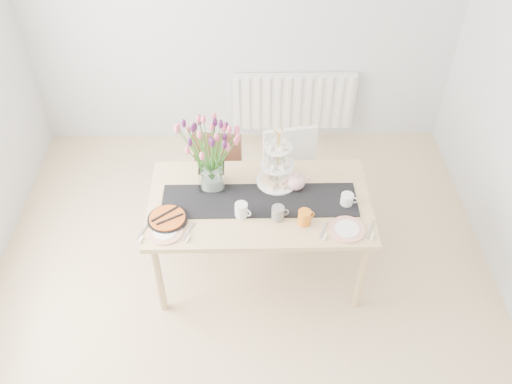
{
  "coord_description": "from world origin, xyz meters",
  "views": [
    {
      "loc": [
        0.05,
        -2.32,
        3.46
      ],
      "look_at": [
        0.1,
        0.42,
        0.88
      ],
      "focal_mm": 38.0,
      "sensor_mm": 36.0,
      "label": 1
    }
  ],
  "objects_px": {
    "tart_tin": "(167,219)",
    "mug_white": "(241,210)",
    "tulip_vase": "(210,146)",
    "plate_left": "(165,232)",
    "cream_jug": "(347,199)",
    "mug_orange": "(304,217)",
    "chair_white": "(292,174)",
    "cake_stand": "(277,169)",
    "teapot": "(296,182)",
    "chair_brown": "(217,175)",
    "radiator": "(294,101)",
    "dining_table": "(259,208)",
    "plate_right": "(347,229)",
    "mug_grey": "(278,213)"
  },
  "relations": [
    {
      "from": "teapot",
      "to": "mug_orange",
      "type": "distance_m",
      "value": 0.35
    },
    {
      "from": "plate_left",
      "to": "mug_white",
      "type": "bearing_deg",
      "value": 16.32
    },
    {
      "from": "plate_left",
      "to": "dining_table",
      "type": "bearing_deg",
      "value": 24.58
    },
    {
      "from": "tulip_vase",
      "to": "plate_left",
      "type": "xyz_separation_m",
      "value": [
        -0.3,
        -0.47,
        -0.37
      ]
    },
    {
      "from": "dining_table",
      "to": "plate_right",
      "type": "xyz_separation_m",
      "value": [
        0.59,
        -0.29,
        0.08
      ]
    },
    {
      "from": "dining_table",
      "to": "plate_right",
      "type": "bearing_deg",
      "value": -26.62
    },
    {
      "from": "radiator",
      "to": "teapot",
      "type": "distance_m",
      "value": 1.64
    },
    {
      "from": "dining_table",
      "to": "cream_jug",
      "type": "relative_size",
      "value": 17.86
    },
    {
      "from": "chair_white",
      "to": "mug_orange",
      "type": "height_order",
      "value": "chair_white"
    },
    {
      "from": "dining_table",
      "to": "plate_left",
      "type": "xyz_separation_m",
      "value": [
        -0.65,
        -0.29,
        0.08
      ]
    },
    {
      "from": "radiator",
      "to": "dining_table",
      "type": "bearing_deg",
      "value": -102.36
    },
    {
      "from": "chair_brown",
      "to": "teapot",
      "type": "height_order",
      "value": "teapot"
    },
    {
      "from": "tulip_vase",
      "to": "chair_white",
      "type": "bearing_deg",
      "value": 31.77
    },
    {
      "from": "radiator",
      "to": "plate_left",
      "type": "bearing_deg",
      "value": -116.9
    },
    {
      "from": "cream_jug",
      "to": "dining_table",
      "type": "bearing_deg",
      "value": -169.66
    },
    {
      "from": "tulip_vase",
      "to": "tart_tin",
      "type": "xyz_separation_m",
      "value": [
        -0.3,
        -0.36,
        -0.36
      ]
    },
    {
      "from": "mug_orange",
      "to": "chair_white",
      "type": "bearing_deg",
      "value": 65.06
    },
    {
      "from": "cream_jug",
      "to": "mug_orange",
      "type": "xyz_separation_m",
      "value": [
        -0.32,
        -0.18,
        0.01
      ]
    },
    {
      "from": "radiator",
      "to": "cream_jug",
      "type": "bearing_deg",
      "value": -82.15
    },
    {
      "from": "tulip_vase",
      "to": "cream_jug",
      "type": "distance_m",
      "value": 1.04
    },
    {
      "from": "tart_tin",
      "to": "plate_left",
      "type": "height_order",
      "value": "tart_tin"
    },
    {
      "from": "chair_white",
      "to": "mug_white",
      "type": "height_order",
      "value": "chair_white"
    },
    {
      "from": "cream_jug",
      "to": "mug_white",
      "type": "relative_size",
      "value": 0.83
    },
    {
      "from": "chair_white",
      "to": "mug_white",
      "type": "xyz_separation_m",
      "value": [
        -0.41,
        -0.7,
        0.29
      ]
    },
    {
      "from": "chair_white",
      "to": "plate_left",
      "type": "height_order",
      "value": "chair_white"
    },
    {
      "from": "radiator",
      "to": "plate_right",
      "type": "bearing_deg",
      "value": -83.98
    },
    {
      "from": "cream_jug",
      "to": "mug_grey",
      "type": "distance_m",
      "value": 0.51
    },
    {
      "from": "cream_jug",
      "to": "tart_tin",
      "type": "height_order",
      "value": "cream_jug"
    },
    {
      "from": "tulip_vase",
      "to": "cake_stand",
      "type": "relative_size",
      "value": 1.49
    },
    {
      "from": "chair_brown",
      "to": "mug_orange",
      "type": "xyz_separation_m",
      "value": [
        0.64,
        -0.84,
        0.34
      ]
    },
    {
      "from": "mug_orange",
      "to": "mug_grey",
      "type": "bearing_deg",
      "value": 139.17
    },
    {
      "from": "cake_stand",
      "to": "plate_left",
      "type": "distance_m",
      "value": 0.93
    },
    {
      "from": "tulip_vase",
      "to": "cake_stand",
      "type": "xyz_separation_m",
      "value": [
        0.48,
        0.03,
        -0.24
      ]
    },
    {
      "from": "teapot",
      "to": "mug_white",
      "type": "relative_size",
      "value": 2.01
    },
    {
      "from": "teapot",
      "to": "radiator",
      "type": "bearing_deg",
      "value": 74.48
    },
    {
      "from": "radiator",
      "to": "chair_white",
      "type": "relative_size",
      "value": 1.35
    },
    {
      "from": "tart_tin",
      "to": "tulip_vase",
      "type": "bearing_deg",
      "value": 50.22
    },
    {
      "from": "teapot",
      "to": "plate_left",
      "type": "distance_m",
      "value": 1.01
    },
    {
      "from": "cake_stand",
      "to": "tart_tin",
      "type": "distance_m",
      "value": 0.87
    },
    {
      "from": "mug_orange",
      "to": "plate_right",
      "type": "relative_size",
      "value": 0.44
    },
    {
      "from": "tart_tin",
      "to": "mug_white",
      "type": "bearing_deg",
      "value": 4.67
    },
    {
      "from": "dining_table",
      "to": "tart_tin",
      "type": "xyz_separation_m",
      "value": [
        -0.64,
        -0.19,
        0.09
      ]
    },
    {
      "from": "mug_grey",
      "to": "mug_white",
      "type": "xyz_separation_m",
      "value": [
        -0.25,
        0.03,
        0.0
      ]
    },
    {
      "from": "tulip_vase",
      "to": "plate_left",
      "type": "bearing_deg",
      "value": -122.96
    },
    {
      "from": "cake_stand",
      "to": "plate_right",
      "type": "distance_m",
      "value": 0.68
    },
    {
      "from": "chair_white",
      "to": "mug_grey",
      "type": "xyz_separation_m",
      "value": [
        -0.16,
        -0.74,
        0.29
      ]
    },
    {
      "from": "mug_orange",
      "to": "radiator",
      "type": "bearing_deg",
      "value": 61.41
    },
    {
      "from": "chair_brown",
      "to": "mug_grey",
      "type": "bearing_deg",
      "value": -53.24
    },
    {
      "from": "tulip_vase",
      "to": "plate_right",
      "type": "distance_m",
      "value": 1.1
    },
    {
      "from": "dining_table",
      "to": "cake_stand",
      "type": "relative_size",
      "value": 3.54
    }
  ]
}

